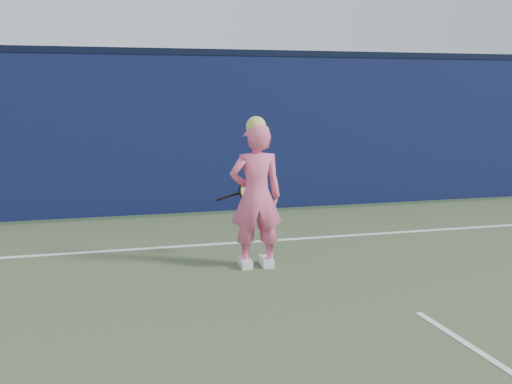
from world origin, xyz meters
name	(u,v)px	position (x,y,z in m)	size (l,w,h in m)	color
ground	(488,359)	(0.00, 0.00, 0.00)	(80.00, 80.00, 0.00)	#304128
backstop_wall	(253,133)	(0.00, 6.50, 1.25)	(24.00, 0.40, 2.50)	#0D153A
wall_cap	(253,53)	(0.00, 6.50, 2.55)	(24.00, 0.42, 0.10)	black
player	(256,196)	(-0.96, 2.87, 0.80)	(0.60, 0.42, 1.67)	#FA618C
racket	(248,191)	(-0.94, 3.30, 0.79)	(0.54, 0.13, 0.29)	black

